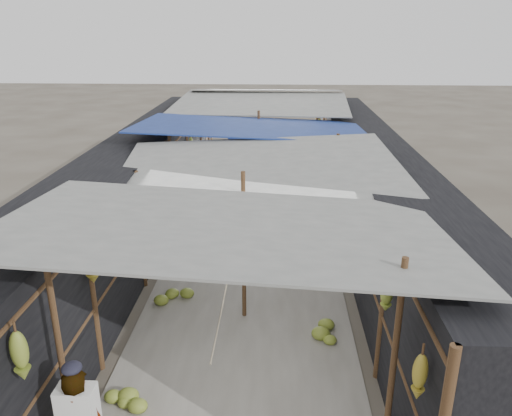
% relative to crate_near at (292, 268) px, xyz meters
% --- Properties ---
extents(aisle_slab, '(3.60, 16.00, 0.02)m').
position_rel_crate_near_xyz_m(aisle_slab, '(-0.86, 1.94, -0.15)').
color(aisle_slab, '#9E998E').
rests_on(aisle_slab, ground).
extents(stall_left, '(1.40, 15.00, 2.30)m').
position_rel_crate_near_xyz_m(stall_left, '(-3.56, 1.94, 0.99)').
color(stall_left, black).
rests_on(stall_left, ground).
extents(stall_right, '(1.40, 15.00, 2.30)m').
position_rel_crate_near_xyz_m(stall_right, '(1.84, 1.94, 0.99)').
color(stall_right, black).
rests_on(stall_right, ground).
extents(crate_near, '(0.64, 0.58, 0.31)m').
position_rel_crate_near_xyz_m(crate_near, '(0.00, 0.00, 0.00)').
color(crate_near, '#97734D').
rests_on(crate_near, ground).
extents(crate_mid, '(0.62, 0.55, 0.31)m').
position_rel_crate_near_xyz_m(crate_mid, '(0.08, 0.24, 0.00)').
color(crate_mid, '#97734D').
rests_on(crate_mid, ground).
extents(crate_back, '(0.48, 0.42, 0.27)m').
position_rel_crate_near_xyz_m(crate_back, '(-1.44, 5.00, -0.02)').
color(crate_back, '#97734D').
rests_on(crate_back, ground).
extents(black_basin, '(0.58, 0.58, 0.17)m').
position_rel_crate_near_xyz_m(black_basin, '(0.84, 2.94, -0.07)').
color(black_basin, black).
rests_on(black_basin, ground).
extents(shopper_blue, '(0.79, 0.65, 1.52)m').
position_rel_crate_near_xyz_m(shopper_blue, '(-1.27, 1.15, 0.60)').
color(shopper_blue, '#2030A1').
rests_on(shopper_blue, ground).
extents(vendor_seated, '(0.64, 0.74, 0.99)m').
position_rel_crate_near_xyz_m(vendor_seated, '(0.18, 5.26, 0.34)').
color(vendor_seated, '#47423D').
rests_on(vendor_seated, ground).
extents(market_canopy, '(5.62, 15.20, 2.77)m').
position_rel_crate_near_xyz_m(market_canopy, '(-0.83, 2.29, 2.25)').
color(market_canopy, brown).
rests_on(market_canopy, ground).
extents(hanging_bananas, '(3.95, 14.34, 0.71)m').
position_rel_crate_near_xyz_m(hanging_bananas, '(-0.97, 2.03, 1.53)').
color(hanging_bananas, olive).
rests_on(hanging_bananas, ground).
extents(floor_bananas, '(3.93, 11.14, 0.34)m').
position_rel_crate_near_xyz_m(floor_bananas, '(-1.38, 2.03, -0.01)').
color(floor_bananas, olive).
rests_on(floor_bananas, ground).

